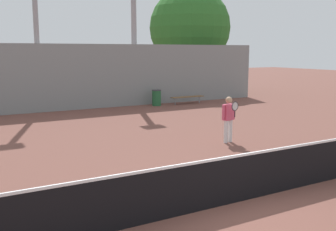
{
  "coord_description": "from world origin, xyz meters",
  "views": [
    {
      "loc": [
        -4.87,
        -6.0,
        3.08
      ],
      "look_at": [
        1.67,
        5.56,
        0.89
      ],
      "focal_mm": 42.0,
      "sensor_mm": 36.0,
      "label": 1
    }
  ],
  "objects_px": {
    "bench_courtside_near": "(187,97)",
    "trash_bin": "(157,98)",
    "tennis_player": "(229,117)",
    "light_pole_near_left": "(35,5)",
    "tennis_net": "(231,179)",
    "tree_green_tall": "(190,28)",
    "light_pole_far_right": "(134,18)"
  },
  "relations": [
    {
      "from": "bench_courtside_near",
      "to": "trash_bin",
      "type": "height_order",
      "value": "trash_bin"
    },
    {
      "from": "tennis_player",
      "to": "light_pole_near_left",
      "type": "relative_size",
      "value": 0.17
    },
    {
      "from": "tennis_player",
      "to": "bench_courtside_near",
      "type": "xyz_separation_m",
      "value": [
        4.08,
        9.05,
        -0.5
      ]
    },
    {
      "from": "tennis_net",
      "to": "light_pole_near_left",
      "type": "bearing_deg",
      "value": 92.86
    },
    {
      "from": "tennis_player",
      "to": "tree_green_tall",
      "type": "xyz_separation_m",
      "value": [
        7.61,
        14.36,
        3.85
      ]
    },
    {
      "from": "tennis_net",
      "to": "bench_courtside_near",
      "type": "xyz_separation_m",
      "value": [
        7.42,
        13.4,
        -0.12
      ]
    },
    {
      "from": "light_pole_far_right",
      "to": "trash_bin",
      "type": "bearing_deg",
      "value": -68.76
    },
    {
      "from": "tennis_player",
      "to": "light_pole_far_right",
      "type": "distance_m",
      "value": 11.66
    },
    {
      "from": "light_pole_near_left",
      "to": "tree_green_tall",
      "type": "height_order",
      "value": "light_pole_near_left"
    },
    {
      "from": "bench_courtside_near",
      "to": "light_pole_near_left",
      "type": "bearing_deg",
      "value": 170.77
    },
    {
      "from": "bench_courtside_near",
      "to": "light_pole_near_left",
      "type": "height_order",
      "value": "light_pole_near_left"
    },
    {
      "from": "trash_bin",
      "to": "tennis_net",
      "type": "bearing_deg",
      "value": -111.88
    },
    {
      "from": "bench_courtside_near",
      "to": "light_pole_far_right",
      "type": "xyz_separation_m",
      "value": [
        -2.58,
        1.78,
        4.56
      ]
    },
    {
      "from": "trash_bin",
      "to": "tree_green_tall",
      "type": "height_order",
      "value": "tree_green_tall"
    },
    {
      "from": "tennis_net",
      "to": "tennis_player",
      "type": "distance_m",
      "value": 5.5
    },
    {
      "from": "bench_courtside_near",
      "to": "light_pole_near_left",
      "type": "xyz_separation_m",
      "value": [
        -8.15,
        1.33,
        4.94
      ]
    },
    {
      "from": "trash_bin",
      "to": "light_pole_far_right",
      "type": "bearing_deg",
      "value": 111.24
    },
    {
      "from": "trash_bin",
      "to": "light_pole_near_left",
      "type": "bearing_deg",
      "value": 169.52
    },
    {
      "from": "tennis_net",
      "to": "trash_bin",
      "type": "relative_size",
      "value": 13.62
    },
    {
      "from": "tennis_net",
      "to": "light_pole_far_right",
      "type": "distance_m",
      "value": 16.54
    },
    {
      "from": "tennis_net",
      "to": "light_pole_near_left",
      "type": "xyz_separation_m",
      "value": [
        -0.73,
        14.73,
        4.82
      ]
    },
    {
      "from": "light_pole_near_left",
      "to": "light_pole_far_right",
      "type": "height_order",
      "value": "light_pole_near_left"
    },
    {
      "from": "light_pole_far_right",
      "to": "trash_bin",
      "type": "xyz_separation_m",
      "value": [
        0.62,
        -1.6,
        -4.51
      ]
    },
    {
      "from": "bench_courtside_near",
      "to": "trash_bin",
      "type": "xyz_separation_m",
      "value": [
        -1.96,
        0.18,
        0.06
      ]
    },
    {
      "from": "bench_courtside_near",
      "to": "light_pole_near_left",
      "type": "relative_size",
      "value": 0.23
    },
    {
      "from": "light_pole_far_right",
      "to": "light_pole_near_left",
      "type": "bearing_deg",
      "value": -175.35
    },
    {
      "from": "tennis_net",
      "to": "tennis_player",
      "type": "xyz_separation_m",
      "value": [
        3.34,
        4.35,
        0.38
      ]
    },
    {
      "from": "bench_courtside_near",
      "to": "tree_green_tall",
      "type": "bearing_deg",
      "value": 56.44
    },
    {
      "from": "tennis_player",
      "to": "bench_courtside_near",
      "type": "distance_m",
      "value": 9.94
    },
    {
      "from": "tree_green_tall",
      "to": "tennis_player",
      "type": "bearing_deg",
      "value": -117.91
    },
    {
      "from": "tennis_net",
      "to": "light_pole_near_left",
      "type": "relative_size",
      "value": 1.35
    },
    {
      "from": "tennis_net",
      "to": "tennis_player",
      "type": "height_order",
      "value": "tennis_player"
    }
  ]
}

